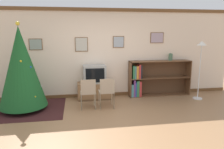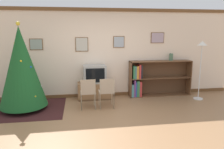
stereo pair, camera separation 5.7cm
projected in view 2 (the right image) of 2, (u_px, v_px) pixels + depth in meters
ground_plane at (110, 124)px, 4.85m from camera, size 24.00×24.00×0.00m
wall_back at (100, 53)px, 6.71m from camera, size 8.61×0.11×2.70m
area_rug at (25, 109)px, 5.76m from camera, size 2.05×1.74×0.01m
christmas_tree at (21, 67)px, 5.54m from camera, size 1.20×1.20×2.25m
tv_console at (95, 91)px, 6.61m from camera, size 1.03×0.45×0.50m
television at (95, 74)px, 6.51m from camera, size 0.66×0.44×0.53m
folding_chair_left at (88, 92)px, 5.68m from camera, size 0.40×0.40×0.82m
folding_chair_right at (107, 91)px, 5.76m from camera, size 0.40×0.40×0.82m
bookshelf at (150, 79)px, 6.88m from camera, size 1.96×0.36×1.11m
vase at (171, 57)px, 6.88m from camera, size 0.13×0.13×0.22m
standing_lamp at (201, 55)px, 6.37m from camera, size 0.28×0.28×1.74m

